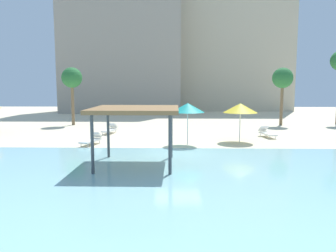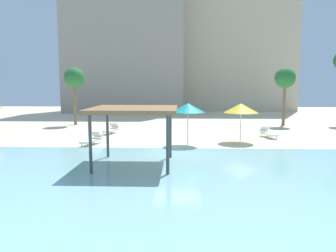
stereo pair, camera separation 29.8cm
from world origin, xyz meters
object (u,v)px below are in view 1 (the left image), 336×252
object	(u,v)px
lounge_chair_0	(110,129)
beach_umbrella_yellow_1	(240,108)
beach_umbrella_teal_3	(188,108)
palm_tree_1	(72,79)
lounge_chair_2	(92,139)
shade_pavilion	(135,111)
lounge_chair_1	(267,133)
palm_tree_0	(283,79)

from	to	relation	value
lounge_chair_0	beach_umbrella_yellow_1	bearing A→B (deg)	80.86
beach_umbrella_teal_3	lounge_chair_0	world-z (taller)	beach_umbrella_teal_3
palm_tree_1	lounge_chair_2	bearing A→B (deg)	-66.86
shade_pavilion	lounge_chair_2	size ratio (longest dim) A/B	1.98
shade_pavilion	palm_tree_1	xyz separation A→B (m)	(-7.88, 15.74, 1.80)
lounge_chair_0	lounge_chair_1	bearing A→B (deg)	94.12
palm_tree_0	palm_tree_1	world-z (taller)	palm_tree_1
beach_umbrella_yellow_1	lounge_chair_2	size ratio (longest dim) A/B	1.29
shade_pavilion	beach_umbrella_teal_3	world-z (taller)	shade_pavilion
lounge_chair_1	lounge_chair_0	bearing A→B (deg)	-107.78
palm_tree_0	beach_umbrella_yellow_1	bearing A→B (deg)	-121.29
shade_pavilion	palm_tree_1	size ratio (longest dim) A/B	0.73
palm_tree_1	palm_tree_0	bearing A→B (deg)	0.89
lounge_chair_2	palm_tree_0	world-z (taller)	palm_tree_0
palm_tree_0	beach_umbrella_teal_3	bearing A→B (deg)	-130.98
lounge_chair_2	palm_tree_0	xyz separation A→B (m)	(15.22, 10.64, 3.99)
lounge_chair_0	lounge_chair_1	xyz separation A→B (m)	(11.75, -1.53, 0.00)
lounge_chair_1	palm_tree_1	size ratio (longest dim) A/B	0.36
lounge_chair_1	lounge_chair_2	bearing A→B (deg)	-84.59
beach_umbrella_yellow_1	lounge_chair_0	distance (m)	10.22
lounge_chair_1	lounge_chair_2	xyz separation A→B (m)	(-11.92, -3.37, 0.00)
beach_umbrella_yellow_1	beach_umbrella_teal_3	bearing A→B (deg)	-160.30
beach_umbrella_teal_3	lounge_chair_0	distance (m)	7.86
beach_umbrella_teal_3	palm_tree_1	xyz separation A→B (m)	(-10.48, 10.24, 2.00)
lounge_chair_1	palm_tree_1	distance (m)	18.21
shade_pavilion	palm_tree_1	world-z (taller)	palm_tree_1
palm_tree_0	palm_tree_1	bearing A→B (deg)	-179.11
shade_pavilion	lounge_chair_1	xyz separation A→B (m)	(8.46, 8.77, -2.22)
lounge_chair_1	palm_tree_1	bearing A→B (deg)	-123.46
shade_pavilion	lounge_chair_2	distance (m)	6.79
beach_umbrella_teal_3	lounge_chair_1	distance (m)	7.02
beach_umbrella_yellow_1	lounge_chair_2	world-z (taller)	beach_umbrella_yellow_1
lounge_chair_1	palm_tree_1	xyz separation A→B (m)	(-16.34, 6.97, 4.02)
lounge_chair_0	palm_tree_0	distance (m)	16.59
beach_umbrella_yellow_1	lounge_chair_1	distance (m)	3.64
shade_pavilion	palm_tree_0	size ratio (longest dim) A/B	0.73
beach_umbrella_teal_3	lounge_chair_1	world-z (taller)	beach_umbrella_teal_3
shade_pavilion	palm_tree_0	xyz separation A→B (m)	(11.76, 16.04, 1.77)
shade_pavilion	palm_tree_0	world-z (taller)	palm_tree_0
palm_tree_1	beach_umbrella_yellow_1	bearing A→B (deg)	-32.70
beach_umbrella_yellow_1	beach_umbrella_teal_3	distance (m)	3.74
lounge_chair_1	palm_tree_0	bearing A→B (deg)	145.25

